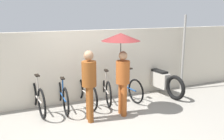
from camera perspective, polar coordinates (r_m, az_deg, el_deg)
The scene contains 11 objects.
ground_plane at distance 5.55m, azimuth -1.80°, elevation -12.54°, with size 30.00×30.00×0.00m, color gray.
back_wall at distance 6.78m, azimuth -7.22°, elevation 0.81°, with size 11.54×0.12×1.93m.
parked_bicycle_0 at distance 6.40m, azimuth -16.75°, elevation -5.88°, with size 0.44×1.67×1.10m.
parked_bicycle_1 at distance 6.47m, azimuth -11.37°, elevation -5.47°, with size 0.44×1.74×0.99m.
parked_bicycle_2 at distance 6.64m, azimuth -6.29°, elevation -4.81°, with size 0.44×1.65×1.07m.
parked_bicycle_3 at distance 6.89m, azimuth -1.59°, elevation -4.08°, with size 0.52×1.66×1.00m.
parked_bicycle_4 at distance 7.10m, azimuth 3.05°, elevation -3.61°, with size 0.44×1.65×1.04m.
pedestrian_leading at distance 5.48m, azimuth -5.24°, elevation -2.50°, with size 0.32×0.32×1.60m.
pedestrian_center at distance 5.75m, azimuth 2.19°, elevation 3.93°, with size 0.90×0.90×1.94m.
motorcycle at distance 7.61m, azimuth 10.70°, elevation -2.35°, with size 0.58×2.05×0.92m.
awning_pole at distance 7.97m, azimuth 15.96°, elevation 3.69°, with size 0.07×0.07×2.32m.
Camera 1 is at (-1.83, -4.65, 2.42)m, focal length 40.00 mm.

